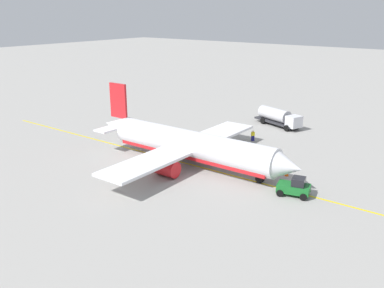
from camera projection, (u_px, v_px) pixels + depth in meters
The scene contains 7 objects.
ground_plane at pixel (192, 165), 56.77m from camera, with size 400.00×400.00×0.00m, color #9E9B96.
airplane at pixel (189, 145), 56.21m from camera, with size 32.36×28.83×9.77m.
fuel_tanker at pixel (278, 117), 75.34m from camera, with size 10.03×5.50×3.15m.
pushback_tug at pixel (295, 187), 47.20m from camera, with size 3.97×3.03×2.20m.
refueling_worker at pixel (253, 136), 67.06m from camera, with size 0.60×0.63×1.71m.
safety_cone_nose at pixel (287, 174), 52.97m from camera, with size 0.54×0.54×0.60m, color #F2590F.
taxi_line_marking at pixel (192, 165), 56.77m from camera, with size 80.63×0.30×0.01m, color yellow.
Camera 1 is at (32.25, -42.26, 20.11)m, focal length 39.02 mm.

